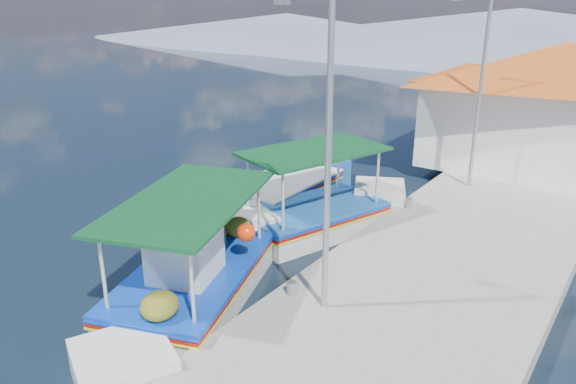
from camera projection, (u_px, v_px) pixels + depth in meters
The scene contains 9 objects.
ground at pixel (100, 300), 11.95m from camera, with size 160.00×160.00×0.00m, color black.
quay at pixel (454, 260), 13.24m from camera, with size 5.00×44.00×0.50m, color #9C9992.
bollards at pixel (365, 235), 13.67m from camera, with size 0.20×17.20×0.30m.
main_caique at pixel (197, 278), 11.87m from camera, with size 4.12×7.61×2.66m.
caique_green_canopy at pixel (314, 218), 15.37m from camera, with size 3.64×6.87×2.71m.
caique_blue_hull at pixel (286, 193), 17.51m from camera, with size 2.14×7.10×1.26m.
harbor_building at pixel (557, 104), 19.09m from camera, with size 10.49×10.49×4.40m.
lamp_post_near at pixel (324, 144), 9.70m from camera, with size 1.21×0.14×6.00m.
lamp_post_far at pixel (478, 83), 16.58m from camera, with size 1.21×0.14×6.00m.
Camera 1 is at (9.44, -6.04, 6.37)m, focal length 33.53 mm.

